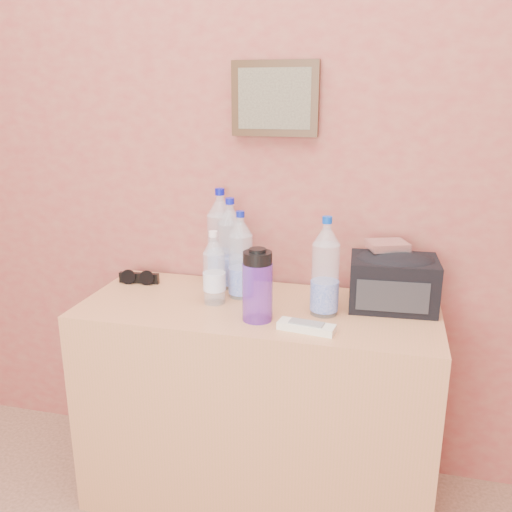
{
  "coord_description": "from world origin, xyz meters",
  "views": [
    {
      "loc": [
        0.46,
        0.1,
        1.41
      ],
      "look_at": [
        0.05,
        1.71,
        0.92
      ],
      "focal_mm": 38.0,
      "sensor_mm": 36.0,
      "label": 1
    }
  ],
  "objects_px": {
    "pet_small": "(214,272)",
    "foil_packet": "(387,245)",
    "dresser": "(258,403)",
    "pet_large_a": "(230,248)",
    "toiletry_bag": "(393,280)",
    "pet_large_b": "(221,242)",
    "pet_large_c": "(241,259)",
    "pet_large_d": "(325,272)",
    "ac_remote": "(306,327)",
    "nalgene_bottle": "(257,285)",
    "sunglasses": "(139,278)"
  },
  "relations": [
    {
      "from": "pet_small",
      "to": "foil_packet",
      "type": "bearing_deg",
      "value": 13.78
    },
    {
      "from": "dresser",
      "to": "pet_small",
      "type": "xyz_separation_m",
      "value": [
        -0.15,
        -0.01,
        0.48
      ]
    },
    {
      "from": "pet_large_a",
      "to": "pet_small",
      "type": "distance_m",
      "value": 0.17
    },
    {
      "from": "toiletry_bag",
      "to": "foil_packet",
      "type": "xyz_separation_m",
      "value": [
        -0.03,
        0.03,
        0.11
      ]
    },
    {
      "from": "pet_large_b",
      "to": "dresser",
      "type": "bearing_deg",
      "value": -45.84
    },
    {
      "from": "pet_small",
      "to": "toiletry_bag",
      "type": "bearing_deg",
      "value": 10.64
    },
    {
      "from": "pet_large_c",
      "to": "pet_large_d",
      "type": "bearing_deg",
      "value": -16.15
    },
    {
      "from": "ac_remote",
      "to": "nalgene_bottle",
      "type": "bearing_deg",
      "value": 172.57
    },
    {
      "from": "dresser",
      "to": "pet_large_a",
      "type": "bearing_deg",
      "value": 131.16
    },
    {
      "from": "pet_large_b",
      "to": "sunglasses",
      "type": "bearing_deg",
      "value": -165.16
    },
    {
      "from": "dresser",
      "to": "pet_small",
      "type": "bearing_deg",
      "value": -177.58
    },
    {
      "from": "pet_small",
      "to": "ac_remote",
      "type": "xyz_separation_m",
      "value": [
        0.34,
        -0.15,
        -0.1
      ]
    },
    {
      "from": "pet_large_c",
      "to": "toiletry_bag",
      "type": "height_order",
      "value": "pet_large_c"
    },
    {
      "from": "dresser",
      "to": "nalgene_bottle",
      "type": "xyz_separation_m",
      "value": [
        0.03,
        -0.11,
        0.48
      ]
    },
    {
      "from": "pet_large_c",
      "to": "toiletry_bag",
      "type": "distance_m",
      "value": 0.51
    },
    {
      "from": "toiletry_bag",
      "to": "ac_remote",
      "type": "bearing_deg",
      "value": -136.78
    },
    {
      "from": "pet_large_c",
      "to": "nalgene_bottle",
      "type": "bearing_deg",
      "value": -60.4
    },
    {
      "from": "sunglasses",
      "to": "pet_large_a",
      "type": "bearing_deg",
      "value": 2.19
    },
    {
      "from": "pet_small",
      "to": "toiletry_bag",
      "type": "xyz_separation_m",
      "value": [
        0.58,
        0.11,
        -0.01
      ]
    },
    {
      "from": "pet_large_c",
      "to": "sunglasses",
      "type": "relative_size",
      "value": 2.0
    },
    {
      "from": "dresser",
      "to": "foil_packet",
      "type": "relative_size",
      "value": 9.64
    },
    {
      "from": "toiletry_bag",
      "to": "sunglasses",
      "type": "bearing_deg",
      "value": 175.75
    },
    {
      "from": "pet_large_a",
      "to": "ac_remote",
      "type": "xyz_separation_m",
      "value": [
        0.33,
        -0.32,
        -0.13
      ]
    },
    {
      "from": "pet_small",
      "to": "ac_remote",
      "type": "relative_size",
      "value": 1.45
    },
    {
      "from": "pet_large_a",
      "to": "nalgene_bottle",
      "type": "relative_size",
      "value": 1.42
    },
    {
      "from": "pet_large_d",
      "to": "nalgene_bottle",
      "type": "distance_m",
      "value": 0.22
    },
    {
      "from": "ac_remote",
      "to": "pet_large_a",
      "type": "bearing_deg",
      "value": 144.31
    },
    {
      "from": "pet_large_c",
      "to": "foil_packet",
      "type": "distance_m",
      "value": 0.49
    },
    {
      "from": "pet_large_b",
      "to": "ac_remote",
      "type": "xyz_separation_m",
      "value": [
        0.38,
        -0.35,
        -0.15
      ]
    },
    {
      "from": "foil_packet",
      "to": "nalgene_bottle",
      "type": "bearing_deg",
      "value": -147.66
    },
    {
      "from": "pet_large_b",
      "to": "nalgene_bottle",
      "type": "distance_m",
      "value": 0.37
    },
    {
      "from": "sunglasses",
      "to": "ac_remote",
      "type": "bearing_deg",
      "value": -27.52
    },
    {
      "from": "nalgene_bottle",
      "to": "ac_remote",
      "type": "height_order",
      "value": "nalgene_bottle"
    },
    {
      "from": "nalgene_bottle",
      "to": "ac_remote",
      "type": "xyz_separation_m",
      "value": [
        0.16,
        -0.05,
        -0.1
      ]
    },
    {
      "from": "pet_large_c",
      "to": "sunglasses",
      "type": "bearing_deg",
      "value": 174.32
    },
    {
      "from": "toiletry_bag",
      "to": "foil_packet",
      "type": "distance_m",
      "value": 0.11
    },
    {
      "from": "nalgene_bottle",
      "to": "pet_large_b",
      "type": "bearing_deg",
      "value": 125.17
    },
    {
      "from": "pet_large_c",
      "to": "nalgene_bottle",
      "type": "relative_size",
      "value": 1.31
    },
    {
      "from": "sunglasses",
      "to": "pet_small",
      "type": "bearing_deg",
      "value": -25.4
    },
    {
      "from": "foil_packet",
      "to": "toiletry_bag",
      "type": "bearing_deg",
      "value": -45.62
    },
    {
      "from": "pet_large_c",
      "to": "pet_large_d",
      "type": "height_order",
      "value": "pet_large_d"
    },
    {
      "from": "pet_large_a",
      "to": "pet_large_c",
      "type": "bearing_deg",
      "value": -54.36
    },
    {
      "from": "pet_large_b",
      "to": "pet_large_c",
      "type": "relative_size",
      "value": 1.17
    },
    {
      "from": "pet_large_a",
      "to": "nalgene_bottle",
      "type": "height_order",
      "value": "pet_large_a"
    },
    {
      "from": "pet_small",
      "to": "pet_large_d",
      "type": "bearing_deg",
      "value": -0.97
    },
    {
      "from": "toiletry_bag",
      "to": "foil_packet",
      "type": "height_order",
      "value": "foil_packet"
    },
    {
      "from": "pet_large_b",
      "to": "ac_remote",
      "type": "relative_size",
      "value": 2.08
    },
    {
      "from": "nalgene_bottle",
      "to": "foil_packet",
      "type": "xyz_separation_m",
      "value": [
        0.38,
        0.24,
        0.09
      ]
    },
    {
      "from": "dresser",
      "to": "ac_remote",
      "type": "bearing_deg",
      "value": -39.69
    },
    {
      "from": "dresser",
      "to": "foil_packet",
      "type": "xyz_separation_m",
      "value": [
        0.41,
        0.13,
        0.57
      ]
    }
  ]
}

